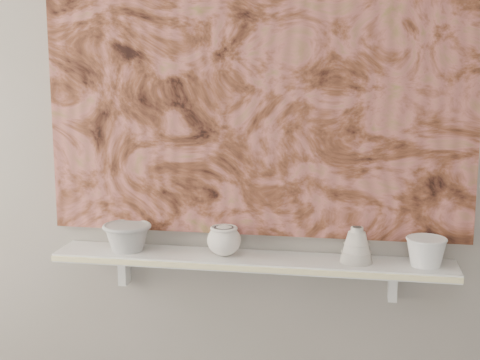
% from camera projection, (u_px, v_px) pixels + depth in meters
% --- Properties ---
extents(wall_back, '(3.60, 0.00, 3.60)m').
position_uv_depth(wall_back, '(256.00, 134.00, 2.34)').
color(wall_back, gray).
rests_on(wall_back, floor).
extents(shelf, '(1.40, 0.18, 0.03)m').
position_uv_depth(shelf, '(251.00, 261.00, 2.33)').
color(shelf, silver).
rests_on(shelf, wall_back).
extents(shelf_stripe, '(1.40, 0.01, 0.02)m').
position_uv_depth(shelf_stripe, '(247.00, 269.00, 2.24)').
color(shelf_stripe, beige).
rests_on(shelf_stripe, shelf).
extents(bracket_left, '(0.03, 0.06, 0.12)m').
position_uv_depth(bracket_left, '(124.00, 268.00, 2.49)').
color(bracket_left, silver).
rests_on(bracket_left, wall_back).
extents(bracket_right, '(0.03, 0.06, 0.12)m').
position_uv_depth(bracket_right, '(393.00, 283.00, 2.32)').
color(bracket_right, silver).
rests_on(bracket_right, wall_back).
extents(painting, '(1.50, 0.02, 1.10)m').
position_uv_depth(painting, '(255.00, 79.00, 2.30)').
color(painting, brown).
rests_on(painting, wall_back).
extents(house_motif, '(0.09, 0.00, 0.08)m').
position_uv_depth(house_motif, '(385.00, 172.00, 2.26)').
color(house_motif, black).
rests_on(house_motif, painting).
extents(bowl_grey, '(0.21, 0.21, 0.10)m').
position_uv_depth(bowl_grey, '(127.00, 237.00, 2.40)').
color(bowl_grey, gray).
rests_on(bowl_grey, shelf).
extents(cup_cream, '(0.15, 0.15, 0.11)m').
position_uv_depth(cup_cream, '(224.00, 240.00, 2.34)').
color(cup_cream, beige).
rests_on(cup_cream, shelf).
extents(bell_vessel, '(0.14, 0.14, 0.12)m').
position_uv_depth(bell_vessel, '(356.00, 245.00, 2.26)').
color(bell_vessel, beige).
rests_on(bell_vessel, shelf).
extents(bowl_white, '(0.18, 0.18, 0.10)m').
position_uv_depth(bowl_white, '(426.00, 251.00, 2.22)').
color(bowl_white, white).
rests_on(bowl_white, shelf).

